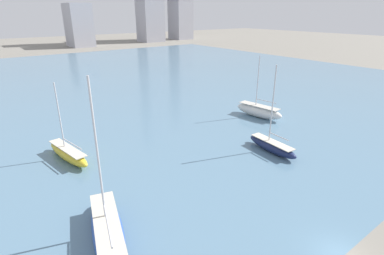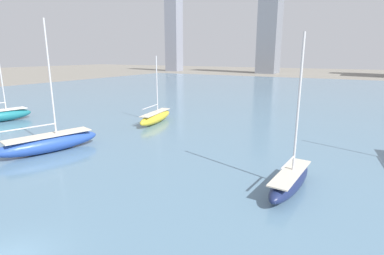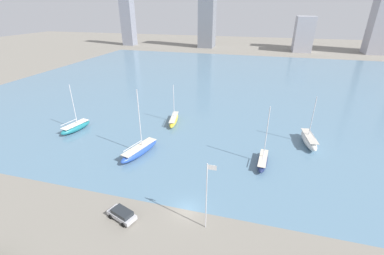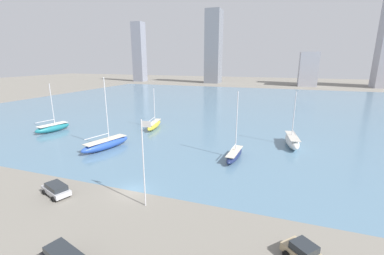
# 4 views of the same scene
# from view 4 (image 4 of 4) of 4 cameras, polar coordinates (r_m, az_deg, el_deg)

# --- Properties ---
(ground_plane) EXTENTS (500.00, 500.00, 0.00)m
(ground_plane) POSITION_cam_4_polar(r_m,az_deg,el_deg) (36.08, -13.07, -13.57)
(ground_plane) COLOR gray
(harbor_water) EXTENTS (180.00, 140.00, 0.00)m
(harbor_water) POSITION_cam_4_polar(r_m,az_deg,el_deg) (99.60, 8.79, 4.78)
(harbor_water) COLOR slate
(harbor_water) RESTS_ON ground_plane
(flag_pole) EXTENTS (1.24, 0.14, 10.61)m
(flag_pole) POSITION_cam_4_polar(r_m,az_deg,el_deg) (30.02, -10.67, -7.21)
(flag_pole) COLOR silver
(flag_pole) RESTS_ON ground_plane
(distant_city_skyline) EXTENTS (209.95, 21.13, 72.87)m
(distant_city_skyline) POSITION_cam_4_polar(r_m,az_deg,el_deg) (198.59, 29.60, 16.31)
(distant_city_skyline) COLOR gray
(distant_city_skyline) RESTS_ON ground_plane
(sailboat_yellow) EXTENTS (3.38, 9.70, 10.13)m
(sailboat_yellow) POSITION_cam_4_polar(r_m,az_deg,el_deg) (66.05, -8.42, 0.58)
(sailboat_yellow) COLOR yellow
(sailboat_yellow) RESTS_ON harbor_water
(sailboat_white) EXTENTS (3.54, 9.58, 11.01)m
(sailboat_white) POSITION_cam_4_polar(r_m,az_deg,el_deg) (55.62, 21.34, -2.74)
(sailboat_white) COLOR white
(sailboat_white) RESTS_ON harbor_water
(sailboat_teal) EXTENTS (4.31, 8.83, 11.63)m
(sailboat_teal) POSITION_cam_4_polar(r_m,az_deg,el_deg) (71.06, -28.56, -0.03)
(sailboat_teal) COLOR #1E757F
(sailboat_teal) RESTS_ON harbor_water
(sailboat_navy) EXTENTS (2.42, 8.37, 11.85)m
(sailboat_navy) POSITION_cam_4_polar(r_m,az_deg,el_deg) (45.80, 9.40, -5.94)
(sailboat_navy) COLOR #19234C
(sailboat_navy) RESTS_ON harbor_water
(sailboat_blue) EXTENTS (5.34, 11.01, 13.86)m
(sailboat_blue) POSITION_cam_4_polar(r_m,az_deg,el_deg) (53.01, -18.60, -3.47)
(sailboat_blue) COLOR #284CA8
(sailboat_blue) RESTS_ON harbor_water
(parked_wagon_silver) EXTENTS (4.79, 3.31, 1.56)m
(parked_wagon_silver) POSITION_cam_4_polar(r_m,az_deg,el_deg) (38.11, -27.95, -11.99)
(parked_wagon_silver) COLOR #B7B7BC
(parked_wagon_silver) RESTS_ON ground_plane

